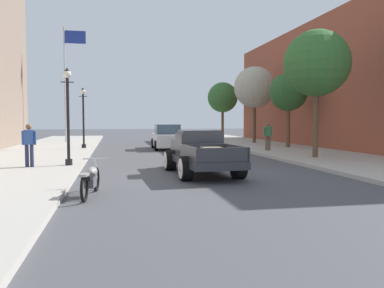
{
  "coord_description": "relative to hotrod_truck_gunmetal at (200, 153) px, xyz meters",
  "views": [
    {
      "loc": [
        -3.24,
        -14.06,
        1.96
      ],
      "look_at": [
        -0.22,
        1.23,
        1.0
      ],
      "focal_mm": 37.01,
      "sensor_mm": 36.0,
      "label": 1
    }
  ],
  "objects": [
    {
      "name": "ground_plane",
      "position": [
        0.18,
        0.03,
        -0.75
      ],
      "size": [
        140.0,
        140.0,
        0.0
      ],
      "primitive_type": "plane",
      "color": "#47474C"
    },
    {
      "name": "sidewalk_right",
      "position": [
        7.43,
        0.03,
        -0.68
      ],
      "size": [
        5.5,
        64.0,
        0.15
      ],
      "primitive_type": "cube",
      "color": "#ADA89E",
      "rests_on": "ground"
    },
    {
      "name": "hotrod_truck_gunmetal",
      "position": [
        0.0,
        0.0,
        0.0
      ],
      "size": [
        2.35,
        5.01,
        1.58
      ],
      "color": "#333338",
      "rests_on": "ground"
    },
    {
      "name": "motorcycle_parked",
      "position": [
        -3.66,
        -3.71,
        -0.31
      ],
      "size": [
        0.62,
        2.11,
        0.93
      ],
      "color": "black",
      "rests_on": "ground"
    },
    {
      "name": "car_background_white",
      "position": [
        0.4,
        12.08,
        0.01
      ],
      "size": [
        1.93,
        4.33,
        1.65
      ],
      "color": "silver",
      "rests_on": "ground"
    },
    {
      "name": "pedestrian_sidewalk_left",
      "position": [
        -6.27,
        2.03,
        0.33
      ],
      "size": [
        0.53,
        0.22,
        1.65
      ],
      "color": "#232847",
      "rests_on": "sidewalk_left"
    },
    {
      "name": "pedestrian_sidewalk_right",
      "position": [
        5.86,
        7.98,
        0.33
      ],
      "size": [
        0.53,
        0.22,
        1.65
      ],
      "color": "brown",
      "rests_on": "sidewalk_right"
    },
    {
      "name": "street_lamp_near",
      "position": [
        -4.85,
        2.3,
        1.63
      ],
      "size": [
        0.5,
        0.32,
        3.85
      ],
      "color": "black",
      "rests_on": "sidewalk_left"
    },
    {
      "name": "street_lamp_far",
      "position": [
        -4.97,
        12.1,
        1.63
      ],
      "size": [
        0.5,
        0.32,
        3.85
      ],
      "color": "black",
      "rests_on": "sidewalk_left"
    },
    {
      "name": "flagpole",
      "position": [
        -6.62,
        18.94,
        5.02
      ],
      "size": [
        1.74,
        0.16,
        9.16
      ],
      "color": "#B2B2B7",
      "rests_on": "sidewalk_left"
    },
    {
      "name": "street_tree_nearest",
      "position": [
        6.47,
        3.5,
        3.88
      ],
      "size": [
        3.16,
        3.16,
        6.09
      ],
      "color": "brown",
      "rests_on": "sidewalk_right"
    },
    {
      "name": "street_tree_second",
      "position": [
        8.23,
        10.36,
        3.02
      ],
      "size": [
        2.51,
        2.51,
        4.9
      ],
      "color": "brown",
      "rests_on": "sidewalk_right"
    },
    {
      "name": "street_tree_third",
      "position": [
        7.79,
        15.57,
        3.72
      ],
      "size": [
        3.23,
        3.23,
        5.96
      ],
      "color": "brown",
      "rests_on": "sidewalk_right"
    },
    {
      "name": "street_tree_farthest",
      "position": [
        7.66,
        24.41,
        3.42
      ],
      "size": [
        3.01,
        3.01,
        5.55
      ],
      "color": "brown",
      "rests_on": "sidewalk_right"
    }
  ]
}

